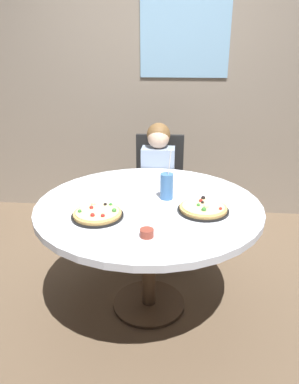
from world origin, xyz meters
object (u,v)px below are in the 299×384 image
Objects in this scene: chair_wooden at (159,186)px; pizza_veggie at (98,214)px; pizza_cheese at (203,209)px; soda_cup at (167,186)px; dining_table at (149,215)px; sauce_bowl at (147,233)px; diner_child at (157,199)px.

chair_wooden is 3.29× the size of pizza_veggie.
soda_cup is at bearing 142.21° from pizza_cheese.
soda_cup is at bearing 37.30° from dining_table.
pizza_cheese reaches higher than pizza_veggie.
chair_wooden is at bearing 90.04° from dining_table.
soda_cup reaches higher than pizza_cheese.
pizza_veggie is 0.60m from pizza_cheese.
soda_cup reaches higher than dining_table.
soda_cup is (0.10, -0.79, 0.30)m from chair_wooden.
pizza_cheese is 0.44m from sauce_bowl.
pizza_cheese is at bearing -71.51° from chair_wooden.
dining_table is 4.68× the size of pizza_veggie.
sauce_bowl is (-0.07, -0.49, -0.06)m from soda_cup.
chair_wooden is at bearing 90.35° from diner_child.
pizza_cheese is (0.32, -0.78, 0.28)m from diner_child.
sauce_bowl is at bearing -85.68° from dining_table.
chair_wooden reaches higher than pizza_cheese.
diner_child is 0.89m from pizza_cheese.
sauce_bowl is (-0.29, -0.33, 0.00)m from pizza_cheese.
soda_cup is at bearing -80.46° from diner_child.
pizza_cheese is at bearing 48.42° from sauce_bowl.
sauce_bowl is at bearing -88.39° from diner_child.
sauce_bowl is at bearing -131.58° from pizza_cheese.
pizza_veggie reaches higher than dining_table.
pizza_cheese is at bearing -37.79° from soda_cup.
pizza_cheese is 0.28m from soda_cup.
diner_child is 0.71m from soda_cup.
soda_cup reaches higher than chair_wooden.
dining_table is 0.88m from chair_wooden.
diner_child reaches higher than dining_table.
pizza_cheese reaches higher than sauce_bowl.
chair_wooden is 1.31m from sauce_bowl.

